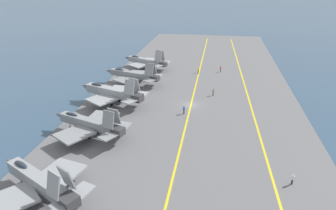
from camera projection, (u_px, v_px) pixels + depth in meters
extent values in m
plane|color=#334C66|center=(191.00, 107.00, 68.01)|extent=(2000.00, 2000.00, 0.00)
cube|color=slate|center=(191.00, 106.00, 67.93)|extent=(172.31, 48.79, 0.40)
cube|color=yellow|center=(252.00, 109.00, 65.79)|extent=(154.99, 5.80, 0.01)
cube|color=yellow|center=(191.00, 105.00, 67.85)|extent=(155.08, 0.36, 0.01)
cube|color=gray|center=(37.00, 180.00, 39.14)|extent=(6.84, 11.14, 1.73)
cone|color=#5B5E60|center=(10.00, 162.00, 42.84)|extent=(2.46, 2.71, 1.64)
cube|color=#38383A|center=(69.00, 202.00, 35.34)|extent=(2.63, 2.58, 1.47)
ellipsoid|color=#232D38|center=(21.00, 165.00, 40.75)|extent=(2.14, 2.95, 0.95)
cube|color=gray|center=(13.00, 199.00, 36.62)|extent=(7.19, 7.18, 0.28)
cube|color=gray|center=(62.00, 172.00, 41.67)|extent=(6.16, 6.07, 0.28)
cube|color=gray|center=(53.00, 185.00, 34.40)|extent=(1.84, 2.39, 3.04)
cube|color=gray|center=(66.00, 178.00, 35.73)|extent=(1.84, 2.39, 3.04)
cube|color=gray|center=(82.00, 190.00, 37.26)|extent=(3.32, 2.93, 0.20)
cylinder|color=#B2B2B7|center=(22.00, 178.00, 42.18)|extent=(0.16, 0.16, 1.65)
cylinder|color=black|center=(22.00, 181.00, 42.39)|extent=(0.47, 0.63, 0.60)
cylinder|color=#B2B2B7|center=(35.00, 199.00, 38.28)|extent=(0.16, 0.16, 1.65)
cylinder|color=black|center=(36.00, 202.00, 38.49)|extent=(0.47, 0.63, 0.60)
cylinder|color=#B2B2B7|center=(52.00, 189.00, 40.05)|extent=(0.16, 0.16, 1.65)
cylinder|color=black|center=(53.00, 192.00, 40.26)|extent=(0.47, 0.63, 0.60)
cube|color=gray|center=(87.00, 123.00, 54.37)|extent=(5.25, 11.72, 1.58)
cone|color=#5B5E60|center=(59.00, 115.00, 57.35)|extent=(2.13, 2.60, 1.50)
cube|color=#38383A|center=(118.00, 131.00, 51.33)|extent=(2.33, 2.39, 1.34)
ellipsoid|color=#232D38|center=(72.00, 115.00, 55.63)|extent=(1.74, 3.00, 0.87)
cube|color=gray|center=(74.00, 134.00, 51.49)|extent=(7.51, 7.35, 0.28)
cube|color=gray|center=(102.00, 118.00, 57.32)|extent=(6.03, 5.55, 0.28)
cube|color=gray|center=(108.00, 120.00, 50.29)|extent=(1.59, 2.42, 2.98)
cube|color=gray|center=(114.00, 116.00, 51.63)|extent=(1.59, 2.42, 2.98)
cube|color=gray|center=(108.00, 136.00, 49.77)|extent=(3.53, 3.30, 0.20)
cube|color=gray|center=(123.00, 126.00, 53.31)|extent=(3.10, 2.63, 0.20)
cylinder|color=#B2B2B7|center=(70.00, 125.00, 56.93)|extent=(0.16, 0.16, 1.67)
cylinder|color=black|center=(71.00, 128.00, 57.14)|extent=(0.40, 0.64, 0.60)
cylinder|color=#B2B2B7|center=(89.00, 135.00, 53.62)|extent=(0.16, 0.16, 1.67)
cylinder|color=black|center=(89.00, 137.00, 53.83)|extent=(0.40, 0.64, 0.60)
cylinder|color=#B2B2B7|center=(97.00, 129.00, 55.40)|extent=(0.16, 0.16, 1.67)
cylinder|color=black|center=(97.00, 132.00, 55.61)|extent=(0.40, 0.64, 0.60)
cube|color=#93999E|center=(110.00, 92.00, 67.77)|extent=(5.90, 12.60, 1.83)
cone|color=#5B5E60|center=(85.00, 86.00, 71.03)|extent=(2.43, 2.84, 1.74)
cube|color=#38383A|center=(138.00, 98.00, 64.43)|extent=(2.66, 2.64, 1.55)
ellipsoid|color=#232D38|center=(96.00, 85.00, 69.13)|extent=(1.97, 3.25, 1.01)
cube|color=#93999E|center=(102.00, 100.00, 65.06)|extent=(7.23, 7.36, 0.28)
cube|color=#93999E|center=(121.00, 90.00, 70.58)|extent=(5.52, 5.93, 0.28)
cube|color=#93999E|center=(129.00, 87.00, 63.28)|extent=(1.68, 2.58, 3.05)
cube|color=#93999E|center=(134.00, 85.00, 64.82)|extent=(1.68, 2.58, 3.05)
cube|color=#93999E|center=(129.00, 101.00, 62.80)|extent=(3.62, 3.46, 0.20)
cube|color=#93999E|center=(142.00, 94.00, 66.52)|extent=(3.15, 2.82, 0.20)
cylinder|color=#B2B2B7|center=(95.00, 96.00, 70.60)|extent=(0.16, 0.16, 1.88)
cylinder|color=black|center=(95.00, 98.00, 70.86)|extent=(0.40, 0.64, 0.60)
cylinder|color=#B2B2B7|center=(112.00, 102.00, 66.92)|extent=(0.16, 0.16, 1.88)
cylinder|color=black|center=(112.00, 105.00, 67.18)|extent=(0.40, 0.64, 0.60)
cylinder|color=#B2B2B7|center=(119.00, 98.00, 68.97)|extent=(0.16, 0.16, 1.88)
cylinder|color=black|center=(119.00, 101.00, 69.23)|extent=(0.40, 0.64, 0.60)
cube|color=gray|center=(131.00, 74.00, 80.17)|extent=(4.94, 12.27, 1.52)
cone|color=#5B5E60|center=(109.00, 71.00, 83.06)|extent=(2.04, 2.65, 1.44)
cube|color=#38383A|center=(155.00, 78.00, 77.22)|extent=(2.24, 2.41, 1.29)
ellipsoid|color=#232D38|center=(119.00, 70.00, 81.40)|extent=(1.65, 3.12, 0.83)
cube|color=gray|center=(126.00, 80.00, 77.62)|extent=(6.81, 7.01, 0.28)
cube|color=gray|center=(139.00, 73.00, 82.79)|extent=(4.98, 5.53, 0.28)
cube|color=gray|center=(149.00, 70.00, 76.22)|extent=(1.52, 2.49, 2.87)
cube|color=gray|center=(152.00, 69.00, 77.53)|extent=(1.52, 2.49, 2.87)
cube|color=gray|center=(149.00, 80.00, 75.65)|extent=(3.55, 3.34, 0.20)
cube|color=gray|center=(157.00, 76.00, 79.20)|extent=(3.04, 2.63, 0.20)
cylinder|color=#B2B2B7|center=(117.00, 78.00, 82.69)|extent=(0.16, 0.16, 1.81)
cylinder|color=black|center=(117.00, 80.00, 82.93)|extent=(0.38, 0.64, 0.60)
cylinder|color=#B2B2B7|center=(133.00, 82.00, 79.46)|extent=(0.16, 0.16, 1.81)
cylinder|color=black|center=(133.00, 84.00, 79.71)|extent=(0.38, 0.64, 0.60)
cylinder|color=#B2B2B7|center=(137.00, 80.00, 81.21)|extent=(0.16, 0.16, 1.81)
cylinder|color=black|center=(137.00, 82.00, 81.45)|extent=(0.38, 0.64, 0.60)
cube|color=#93999E|center=(144.00, 61.00, 93.61)|extent=(5.95, 11.56, 1.54)
cone|color=#5B5E60|center=(127.00, 58.00, 96.97)|extent=(2.21, 2.63, 1.46)
cube|color=#38383A|center=(163.00, 64.00, 90.18)|extent=(2.37, 2.46, 1.31)
ellipsoid|color=#232D38|center=(135.00, 57.00, 95.07)|extent=(1.89, 2.99, 0.85)
cube|color=#93999E|center=(139.00, 65.00, 91.10)|extent=(7.02, 7.06, 0.28)
cube|color=#93999E|center=(151.00, 60.00, 96.13)|extent=(5.64, 5.80, 0.28)
cube|color=#93999E|center=(158.00, 56.00, 89.21)|extent=(1.77, 2.45, 3.23)
cube|color=#93999E|center=(161.00, 55.00, 90.46)|extent=(1.77, 2.45, 3.23)
cube|color=#93999E|center=(158.00, 66.00, 88.73)|extent=(3.57, 3.40, 0.20)
cube|color=#93999E|center=(166.00, 62.00, 92.10)|extent=(3.22, 2.80, 0.20)
cylinder|color=#B2B2B7|center=(134.00, 64.00, 96.38)|extent=(0.16, 0.16, 1.57)
cylinder|color=black|center=(134.00, 65.00, 96.58)|extent=(0.43, 0.64, 0.60)
cylinder|color=#B2B2B7|center=(146.00, 67.00, 92.81)|extent=(0.16, 0.16, 1.57)
cylinder|color=black|center=(146.00, 69.00, 93.01)|extent=(0.43, 0.64, 0.60)
cylinder|color=#B2B2B7|center=(150.00, 65.00, 94.49)|extent=(0.16, 0.16, 1.57)
cylinder|color=black|center=(150.00, 67.00, 94.68)|extent=(0.43, 0.64, 0.60)
cylinder|color=#232328|center=(292.00, 182.00, 42.08)|extent=(0.24, 0.24, 0.81)
cube|color=white|center=(293.00, 178.00, 41.79)|extent=(0.39, 0.45, 0.62)
sphere|color=tan|center=(293.00, 175.00, 41.62)|extent=(0.22, 0.22, 0.22)
sphere|color=white|center=(293.00, 175.00, 41.59)|extent=(0.24, 0.24, 0.24)
cylinder|color=#232328|center=(198.00, 72.00, 89.43)|extent=(0.24, 0.24, 0.93)
cube|color=yellow|center=(198.00, 69.00, 89.12)|extent=(0.33, 0.42, 0.62)
sphere|color=beige|center=(198.00, 68.00, 88.94)|extent=(0.22, 0.22, 0.22)
sphere|color=yellow|center=(198.00, 68.00, 88.92)|extent=(0.24, 0.24, 0.24)
cylinder|color=#383328|center=(213.00, 94.00, 72.91)|extent=(0.24, 0.24, 0.89)
cube|color=brown|center=(213.00, 91.00, 72.62)|extent=(0.42, 0.32, 0.56)
sphere|color=beige|center=(213.00, 90.00, 72.45)|extent=(0.22, 0.22, 0.22)
sphere|color=brown|center=(213.00, 89.00, 72.43)|extent=(0.24, 0.24, 0.24)
cylinder|color=#232328|center=(184.00, 112.00, 63.35)|extent=(0.24, 0.24, 0.93)
cube|color=#284CB2|center=(184.00, 109.00, 63.05)|extent=(0.40, 0.45, 0.55)
sphere|color=tan|center=(184.00, 107.00, 62.89)|extent=(0.22, 0.22, 0.22)
sphere|color=#284CB2|center=(184.00, 107.00, 62.87)|extent=(0.24, 0.24, 0.24)
cylinder|color=#4C473D|center=(220.00, 71.00, 90.55)|extent=(0.24, 0.24, 0.93)
cube|color=red|center=(221.00, 68.00, 90.25)|extent=(0.44, 0.35, 0.56)
sphere|color=#9E7051|center=(221.00, 67.00, 90.08)|extent=(0.22, 0.22, 0.22)
sphere|color=red|center=(221.00, 67.00, 90.06)|extent=(0.24, 0.24, 0.24)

